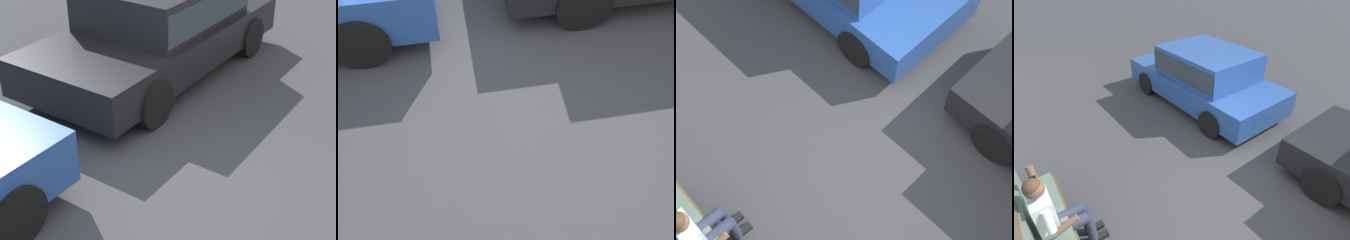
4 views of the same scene
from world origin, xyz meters
The scene contains 1 object.
ground_plane centered at (0.00, 0.00, 0.00)m, with size 60.00×60.00×0.00m, color #38383A.
Camera 2 is at (0.27, 2.60, 3.35)m, focal length 45.00 mm.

